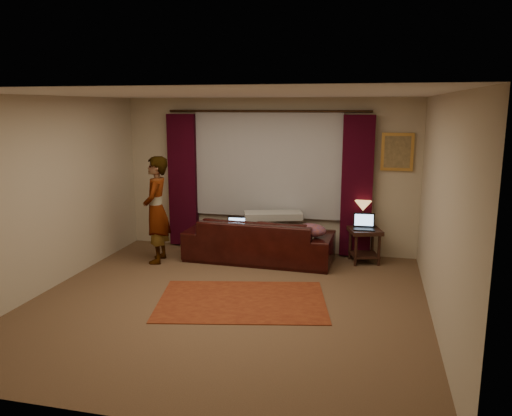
{
  "coord_description": "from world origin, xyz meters",
  "views": [
    {
      "loc": [
        1.75,
        -5.74,
        2.46
      ],
      "look_at": [
        0.1,
        1.2,
        1.0
      ],
      "focal_mm": 35.0,
      "sensor_mm": 36.0,
      "label": 1
    }
  ],
  "objects_px": {
    "laptop_sofa": "(236,226)",
    "tiffany_lamp": "(363,214)",
    "laptop_table": "(364,222)",
    "end_table": "(364,246)",
    "sofa": "(259,231)",
    "person": "(156,210)"
  },
  "relations": [
    {
      "from": "laptop_sofa",
      "to": "tiffany_lamp",
      "type": "relative_size",
      "value": 0.82
    },
    {
      "from": "tiffany_lamp",
      "to": "laptop_table",
      "type": "xyz_separation_m",
      "value": [
        0.03,
        -0.16,
        -0.09
      ]
    },
    {
      "from": "sofa",
      "to": "person",
      "type": "xyz_separation_m",
      "value": [
        -1.57,
        -0.46,
        0.37
      ]
    },
    {
      "from": "laptop_sofa",
      "to": "laptop_table",
      "type": "xyz_separation_m",
      "value": [
        1.98,
        0.41,
        0.08
      ]
    },
    {
      "from": "laptop_sofa",
      "to": "laptop_table",
      "type": "height_order",
      "value": "laptop_table"
    },
    {
      "from": "sofa",
      "to": "end_table",
      "type": "bearing_deg",
      "value": -169.17
    },
    {
      "from": "sofa",
      "to": "laptop_table",
      "type": "height_order",
      "value": "sofa"
    },
    {
      "from": "tiffany_lamp",
      "to": "person",
      "type": "relative_size",
      "value": 0.25
    },
    {
      "from": "laptop_table",
      "to": "person",
      "type": "height_order",
      "value": "person"
    },
    {
      "from": "laptop_sofa",
      "to": "end_table",
      "type": "distance_m",
      "value": 2.08
    },
    {
      "from": "laptop_sofa",
      "to": "laptop_table",
      "type": "distance_m",
      "value": 2.03
    },
    {
      "from": "laptop_sofa",
      "to": "end_table",
      "type": "relative_size",
      "value": 0.63
    },
    {
      "from": "laptop_table",
      "to": "person",
      "type": "relative_size",
      "value": 0.21
    },
    {
      "from": "laptop_sofa",
      "to": "tiffany_lamp",
      "type": "distance_m",
      "value": 2.04
    },
    {
      "from": "sofa",
      "to": "tiffany_lamp",
      "type": "relative_size",
      "value": 5.53
    },
    {
      "from": "sofa",
      "to": "end_table",
      "type": "relative_size",
      "value": 4.29
    },
    {
      "from": "sofa",
      "to": "tiffany_lamp",
      "type": "bearing_deg",
      "value": -164.87
    },
    {
      "from": "end_table",
      "to": "laptop_table",
      "type": "xyz_separation_m",
      "value": [
        -0.02,
        -0.04,
        0.4
      ]
    },
    {
      "from": "tiffany_lamp",
      "to": "laptop_table",
      "type": "bearing_deg",
      "value": -78.89
    },
    {
      "from": "tiffany_lamp",
      "to": "person",
      "type": "distance_m",
      "value": 3.29
    },
    {
      "from": "tiffany_lamp",
      "to": "laptop_table",
      "type": "distance_m",
      "value": 0.19
    },
    {
      "from": "end_table",
      "to": "laptop_table",
      "type": "distance_m",
      "value": 0.4
    }
  ]
}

